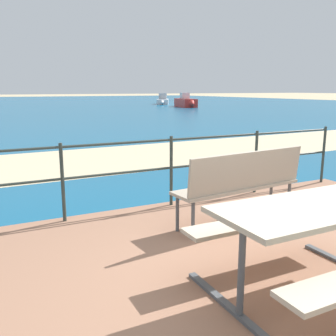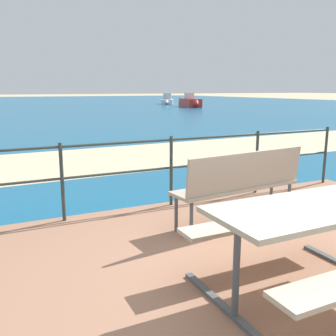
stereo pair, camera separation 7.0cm
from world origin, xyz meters
name	(u,v)px [view 2 (the right image)]	position (x,y,z in m)	size (l,w,h in m)	color
ground_plane	(301,292)	(0.00, 0.00, 0.00)	(240.00, 240.00, 0.00)	tan
patio_paving	(302,289)	(0.00, 0.00, 0.03)	(6.40, 5.20, 0.06)	#996B51
sea_water	(10,105)	(0.00, 40.00, 0.01)	(90.00, 90.00, 0.01)	#145B84
beach_strip	(96,160)	(0.00, 6.53, 0.01)	(54.00, 3.49, 0.01)	beige
picnic_table	(312,227)	(-0.08, -0.13, 0.63)	(1.61, 1.36, 0.75)	#BCAD93
park_bench	(242,181)	(0.39, 1.39, 0.61)	(1.71, 0.59, 0.90)	tan
railing_fence	(171,161)	(0.00, 2.46, 0.68)	(5.94, 0.04, 0.97)	#2D3833
boat_near	(190,102)	(14.84, 28.64, 0.44)	(1.89, 4.10, 1.31)	red
boat_mid	(167,101)	(15.68, 35.30, 0.40)	(2.68, 3.93, 1.19)	silver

